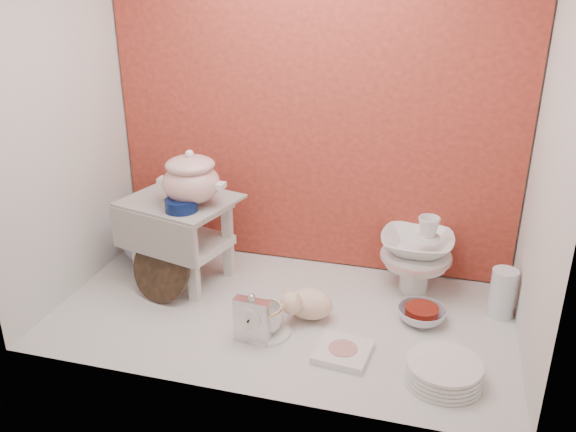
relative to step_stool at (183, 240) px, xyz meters
name	(u,v)px	position (x,y,z in m)	size (l,w,h in m)	color
ground	(282,314)	(0.49, -0.17, -0.19)	(1.80, 1.80, 0.00)	silver
niche_shell	(294,71)	(0.49, 0.01, 0.74)	(1.86, 1.03, 1.53)	#C34130
step_stool	(183,240)	(0.00, 0.00, 0.00)	(0.44, 0.37, 0.38)	silver
soup_tureen	(191,177)	(0.08, -0.04, 0.31)	(0.27, 0.27, 0.23)	white
cobalt_bowl	(181,205)	(0.06, -0.12, 0.21)	(0.13, 0.13, 0.05)	#091847
floral_platter	(164,220)	(-0.20, 0.21, -0.02)	(0.35, 0.12, 0.34)	white
blue_white_vase	(149,232)	(-0.23, 0.13, -0.05)	(0.27, 0.27, 0.28)	white
lacquer_tray	(161,267)	(-0.02, -0.17, -0.05)	(0.29, 0.12, 0.28)	black
mantel_clock	(252,318)	(0.44, -0.38, -0.09)	(0.13, 0.05, 0.20)	silver
plush_pig	(310,304)	(0.61, -0.17, -0.12)	(0.23, 0.16, 0.14)	beige
teacup_saucer	(266,331)	(0.47, -0.32, -0.18)	(0.19, 0.19, 0.01)	white
gold_rim_teacup	(266,318)	(0.47, -0.32, -0.12)	(0.13, 0.13, 0.10)	white
lattice_dish	(343,352)	(0.78, -0.37, -0.18)	(0.19, 0.19, 0.03)	white
dinner_plate_stack	(444,371)	(1.13, -0.43, -0.15)	(0.27, 0.27, 0.07)	white
crystal_bowl	(421,315)	(1.04, -0.08, -0.16)	(0.19, 0.19, 0.06)	silver
clear_glass_vase	(502,293)	(1.33, 0.05, -0.09)	(0.10, 0.10, 0.20)	silver
porcelain_tower	(416,253)	(0.99, 0.17, -0.02)	(0.30, 0.30, 0.35)	white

